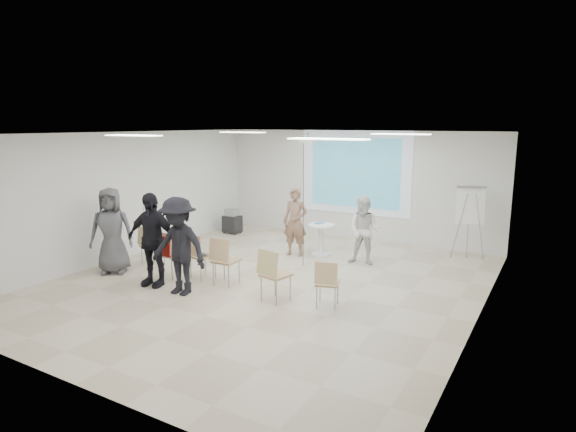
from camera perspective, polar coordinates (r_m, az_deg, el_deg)
The scene contains 30 objects.
floor at distance 9.92m, azimuth -2.34°, elevation -8.16°, with size 8.00×9.00×0.10m, color beige.
ceiling at distance 9.37m, azimuth -2.49°, elevation 10.05°, with size 8.00×9.00×0.10m, color white.
wall_back at distance 13.54m, azimuth 7.98°, elevation 3.66°, with size 8.00×0.10×3.00m, color silver.
wall_left at distance 12.16m, azimuth -18.76°, elevation 2.35°, with size 0.10×9.00×3.00m, color silver.
wall_right at distance 8.14m, azimuth 22.43°, elevation -1.91°, with size 0.10×9.00×3.00m, color silver.
projection_halo at distance 13.44m, azimuth 7.92°, elevation 5.11°, with size 3.20×0.01×2.30m, color silver.
projection_image at distance 13.43m, azimuth 7.89°, elevation 5.10°, with size 2.60×0.01×1.90m, color teal.
pedestal_table at distance 11.75m, azimuth 3.92°, elevation -2.61°, with size 0.77×0.77×0.80m.
player_left at distance 11.66m, azimuth 0.87°, elevation -0.17°, with size 0.69×0.47×1.89m, color #916E58.
player_right at distance 11.07m, azimuth 9.06°, elevation -1.31°, with size 0.84×0.67×1.74m, color white.
controller_left at distance 11.74m, azimuth 2.23°, elevation 1.39°, with size 0.04×0.11×0.04m, color white.
controller_right at distance 11.31m, azimuth 8.71°, elevation 0.53°, with size 0.04×0.13×0.04m, color white.
chair_far_left at distance 11.31m, azimuth -16.11°, elevation -3.05°, with size 0.48×0.51×0.92m.
chair_left_mid at distance 10.34m, azimuth -14.02°, elevation -4.01°, with size 0.47×0.51×0.99m.
chair_left_inner at distance 10.12m, azimuth -10.48°, elevation -4.28°, with size 0.56×0.58×0.96m.
chair_center at distance 9.64m, azimuth -7.66°, elevation -4.89°, with size 0.47×0.51×0.98m.
chair_right_inner at distance 8.68m, azimuth -1.86°, elevation -6.56°, with size 0.55×0.58×0.99m.
chair_right_far at distance 8.48m, azimuth 4.63°, elevation -7.59°, with size 0.50×0.52×0.85m.
red_jacket at distance 10.21m, azimuth -14.57°, elevation -3.44°, with size 0.43×0.10×0.41m, color #B31F16.
laptop at distance 10.19m, azimuth -10.01°, elevation -4.46°, with size 0.35×0.26×0.03m, color black.
audience_left at distance 9.84m, azimuth -15.91°, elevation -1.92°, with size 1.25×0.75×2.15m, color black.
audience_mid at distance 9.21m, azimuth -12.87°, elevation -2.77°, with size 1.37×0.74×2.11m, color black.
audience_outer at distance 10.96m, azimuth -20.22°, elevation -1.08°, with size 1.02×0.67×2.08m, color #525256.
flipchart_easel at distance 12.03m, azimuth 20.80°, elevation 1.14°, with size 0.74×0.58×1.76m.
av_cart at distance 14.27m, azimuth -6.63°, elevation -0.69°, with size 0.50×0.41×0.72m.
ceiling_projector at distance 10.62m, azimuth 2.35°, elevation 8.21°, with size 0.30×0.25×3.00m.
fluor_panel_nw at distance 12.15m, azimuth -5.42°, elevation 9.84°, with size 1.20×0.30×0.02m, color white.
fluor_panel_ne at distance 10.36m, azimuth 13.19°, elevation 9.42°, with size 1.20×0.30×0.02m, color white.
fluor_panel_sw at distance 9.51m, azimuth -17.87°, elevation 9.07°, with size 1.20×0.30×0.02m, color white.
fluor_panel_se at distance 7.09m, azimuth 4.76°, elevation 9.08°, with size 1.20×0.30×0.02m, color white.
Camera 1 is at (5.03, -7.90, 3.20)m, focal length 30.00 mm.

